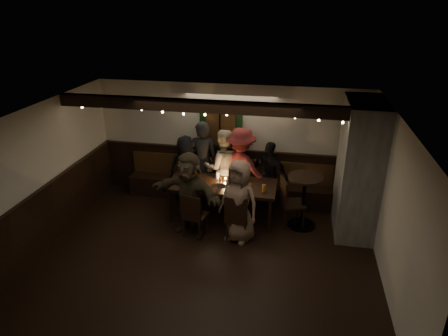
% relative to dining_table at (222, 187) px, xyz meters
% --- Properties ---
extents(room, '(6.02, 5.01, 2.62)m').
position_rel_dining_table_xyz_m(room, '(1.04, 0.02, 0.35)').
color(room, black).
rests_on(room, ground).
extents(dining_table, '(2.20, 0.94, 0.95)m').
position_rel_dining_table_xyz_m(dining_table, '(0.00, 0.00, 0.00)').
color(dining_table, black).
rests_on(dining_table, ground).
extents(chair_near_left, '(0.50, 0.50, 0.92)m').
position_rel_dining_table_xyz_m(chair_near_left, '(-0.39, -0.83, -0.20)').
color(chair_near_left, black).
rests_on(chair_near_left, ground).
extents(chair_near_right, '(0.46, 0.46, 0.96)m').
position_rel_dining_table_xyz_m(chair_near_right, '(0.44, -0.80, -0.18)').
color(chair_near_right, black).
rests_on(chair_near_right, ground).
extents(chair_end, '(0.57, 0.57, 1.01)m').
position_rel_dining_table_xyz_m(chair_end, '(1.35, -0.03, -0.15)').
color(chair_end, black).
rests_on(chair_end, ground).
extents(high_top, '(0.69, 0.69, 1.09)m').
position_rel_dining_table_xyz_m(high_top, '(1.65, -0.01, -0.03)').
color(high_top, black).
rests_on(high_top, ground).
extents(person_a, '(0.83, 0.64, 1.52)m').
position_rel_dining_table_xyz_m(person_a, '(-0.95, 0.65, 0.04)').
color(person_a, black).
rests_on(person_a, ground).
extents(person_b, '(0.71, 0.50, 1.86)m').
position_rel_dining_table_xyz_m(person_b, '(-0.58, 0.75, 0.21)').
color(person_b, black).
rests_on(person_b, ground).
extents(person_c, '(1.00, 0.88, 1.72)m').
position_rel_dining_table_xyz_m(person_c, '(-0.11, 0.67, 0.14)').
color(person_c, '#C1B199').
rests_on(person_c, ground).
extents(person_d, '(1.30, 0.98, 1.79)m').
position_rel_dining_table_xyz_m(person_d, '(0.29, 0.62, 0.17)').
color(person_d, maroon).
rests_on(person_d, ground).
extents(person_e, '(0.95, 0.68, 1.49)m').
position_rel_dining_table_xyz_m(person_e, '(0.91, 0.72, 0.03)').
color(person_e, black).
rests_on(person_e, ground).
extents(person_f, '(1.64, 0.99, 1.68)m').
position_rel_dining_table_xyz_m(person_f, '(-0.50, -0.69, 0.12)').
color(person_f, '#3C3220').
rests_on(person_f, ground).
extents(person_g, '(0.92, 0.77, 1.62)m').
position_rel_dining_table_xyz_m(person_g, '(0.47, -0.73, 0.09)').
color(person_g, '#8C6D5A').
rests_on(person_g, ground).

